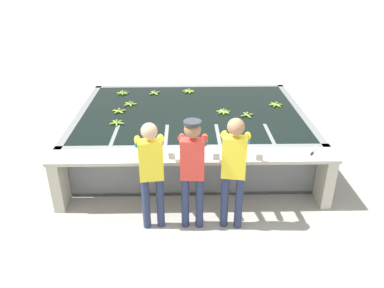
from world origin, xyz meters
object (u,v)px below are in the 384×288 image
object	(u,v)px
banana_bunch_floating_8	(189,91)
banana_bunch_floating_6	(123,93)
knife_0	(313,152)
banana_bunch_floating_2	(155,93)
banana_bunch_floating_4	(247,115)
worker_1	(192,165)
banana_bunch_floating_7	(117,123)
banana_bunch_floating_0	(224,112)
banana_bunch_floating_1	(119,111)
banana_bunch_floating_3	(130,104)
worker_0	(151,167)
banana_bunch_floating_5	(276,105)
worker_2	(234,164)

from	to	relation	value
banana_bunch_floating_8	banana_bunch_floating_6	bearing A→B (deg)	-176.06
banana_bunch_floating_8	knife_0	world-z (taller)	banana_bunch_floating_8
banana_bunch_floating_2	banana_bunch_floating_4	size ratio (longest dim) A/B	0.91
worker_1	banana_bunch_floating_7	size ratio (longest dim) A/B	5.93
banana_bunch_floating_0	banana_bunch_floating_7	xyz separation A→B (m)	(-1.93, -0.49, 0.00)
banana_bunch_floating_1	banana_bunch_floating_3	world-z (taller)	same
worker_0	knife_0	bearing A→B (deg)	13.31
banana_bunch_floating_8	worker_1	bearing A→B (deg)	-89.93
banana_bunch_floating_4	banana_bunch_floating_8	size ratio (longest dim) A/B	0.98
banana_bunch_floating_7	banana_bunch_floating_4	bearing A→B (deg)	7.71
banana_bunch_floating_0	banana_bunch_floating_1	xyz separation A→B (m)	(-1.98, 0.08, 0.00)
banana_bunch_floating_1	banana_bunch_floating_4	size ratio (longest dim) A/B	1.01
banana_bunch_floating_6	knife_0	world-z (taller)	banana_bunch_floating_6
worker_1	banana_bunch_floating_4	bearing A→B (deg)	62.62
worker_1	banana_bunch_floating_5	size ratio (longest dim) A/B	5.84
banana_bunch_floating_8	banana_bunch_floating_7	bearing A→B (deg)	-126.55
banana_bunch_floating_4	banana_bunch_floating_5	xyz separation A→B (m)	(0.65, 0.54, -0.00)
banana_bunch_floating_1	banana_bunch_floating_7	distance (m)	0.57
worker_1	banana_bunch_floating_5	world-z (taller)	worker_1
worker_1	knife_0	bearing A→B (deg)	17.40
knife_0	banana_bunch_floating_1	bearing A→B (deg)	151.46
banana_bunch_floating_4	banana_bunch_floating_8	distance (m)	1.77
worker_0	banana_bunch_floating_3	bearing A→B (deg)	103.22
banana_bunch_floating_5	banana_bunch_floating_6	size ratio (longest dim) A/B	1.00
banana_bunch_floating_3	knife_0	bearing A→B (deg)	-34.95
worker_0	worker_1	bearing A→B (deg)	-0.84
worker_1	banana_bunch_floating_0	distance (m)	2.31
worker_0	worker_2	bearing A→B (deg)	-1.05
banana_bunch_floating_2	banana_bunch_floating_3	distance (m)	0.80
banana_bunch_floating_1	banana_bunch_floating_5	distance (m)	3.06
banana_bunch_floating_3	banana_bunch_floating_1	bearing A→B (deg)	-112.75
banana_bunch_floating_1	banana_bunch_floating_0	bearing A→B (deg)	-2.28
banana_bunch_floating_5	banana_bunch_floating_0	bearing A→B (deg)	-161.27
banana_bunch_floating_5	banana_bunch_floating_6	xyz separation A→B (m)	(-3.13, 0.78, -0.00)
banana_bunch_floating_5	worker_2	bearing A→B (deg)	-114.00
banana_bunch_floating_4	banana_bunch_floating_1	bearing A→B (deg)	173.95
banana_bunch_floating_5	banana_bunch_floating_7	bearing A→B (deg)	-164.06
worker_2	knife_0	size ratio (longest dim) A/B	5.36
banana_bunch_floating_1	banana_bunch_floating_5	world-z (taller)	same
banana_bunch_floating_4	banana_bunch_floating_7	distance (m)	2.37
banana_bunch_floating_2	banana_bunch_floating_8	bearing A→B (deg)	8.63
banana_bunch_floating_8	knife_0	distance (m)	3.42
worker_2	banana_bunch_floating_8	world-z (taller)	worker_2
banana_bunch_floating_1	knife_0	distance (m)	3.60
worker_2	banana_bunch_floating_5	xyz separation A→B (m)	(1.15, 2.59, -0.13)
banana_bunch_floating_5	worker_1	bearing A→B (deg)	-123.51
banana_bunch_floating_8	knife_0	xyz separation A→B (m)	(1.83, -2.89, -0.01)
banana_bunch_floating_2	banana_bunch_floating_3	world-z (taller)	same
banana_bunch_floating_1	banana_bunch_floating_6	bearing A→B (deg)	94.45
banana_bunch_floating_6	knife_0	bearing A→B (deg)	-40.64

